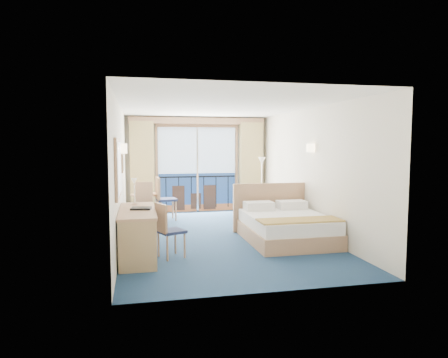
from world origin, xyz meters
TOP-DOWN VIEW (x-y plane):
  - floor at (0.00, 0.00)m, footprint 6.50×6.50m
  - room_walls at (0.00, 0.00)m, footprint 4.04×6.54m
  - balcony_door at (-0.01, 3.22)m, footprint 2.36×0.03m
  - curtain_left at (-1.55, 3.07)m, footprint 0.65×0.22m
  - curtain_right at (1.55, 3.07)m, footprint 0.65×0.22m
  - pelmet at (0.00, 3.10)m, footprint 3.80×0.25m
  - mirror at (-1.97, -1.50)m, footprint 0.05×1.25m
  - wall_print at (-1.97, 0.45)m, footprint 0.04×0.42m
  - sconce_left at (-1.94, -0.60)m, footprint 0.18×0.18m
  - sconce_right at (1.94, -0.15)m, footprint 0.18×0.18m
  - bed at (1.20, -0.64)m, footprint 1.70×2.02m
  - nightstand at (1.77, 0.87)m, footprint 0.41×0.39m
  - phone at (1.79, 0.85)m, footprint 0.20×0.18m
  - armchair at (1.37, 2.15)m, footprint 0.97×0.97m
  - floor_lamp at (1.59, 2.15)m, footprint 0.22×0.22m
  - desk at (-1.69, -1.69)m, footprint 0.60×1.76m
  - desk_chair at (-1.20, -1.38)m, footprint 0.54×0.53m
  - folder at (-1.62, -1.20)m, footprint 0.37×0.30m
  - desk_lamp at (-1.74, -0.58)m, footprint 0.12×0.12m
  - round_table at (-1.49, 2.27)m, footprint 0.73×0.73m
  - table_chair_a at (-1.06, 2.06)m, footprint 0.53×0.52m
  - table_chair_b at (-1.55, 1.80)m, footprint 0.51×0.52m

SIDE VIEW (x-z plane):
  - floor at x=0.00m, z-range 0.00..0.00m
  - nightstand at x=1.77m, z-range 0.00..0.54m
  - bed at x=1.20m, z-range -0.23..0.83m
  - armchair at x=1.37m, z-range 0.00..0.64m
  - desk at x=-1.69m, z-range 0.04..0.87m
  - round_table at x=-1.49m, z-range 0.17..0.83m
  - desk_chair at x=-1.20m, z-range 0.06..1.00m
  - table_chair_b at x=-1.55m, z-range 0.06..1.07m
  - phone at x=1.79m, z-range 0.54..0.61m
  - table_chair_a at x=-1.06m, z-range 0.07..1.16m
  - folder at x=-1.62m, z-range 0.82..0.85m
  - balcony_door at x=-0.01m, z-range -0.12..2.40m
  - desk_lamp at x=-1.74m, z-range 0.94..1.40m
  - floor_lamp at x=1.59m, z-range 0.41..1.99m
  - curtain_left at x=-1.55m, z-range 0.00..2.55m
  - curtain_right at x=1.55m, z-range 0.00..2.55m
  - mirror at x=-1.97m, z-range 1.08..2.03m
  - wall_print at x=-1.97m, z-range 1.34..1.86m
  - room_walls at x=0.00m, z-range 0.42..3.14m
  - sconce_left at x=-1.94m, z-range 1.76..1.94m
  - sconce_right at x=1.94m, z-range 1.76..1.94m
  - pelmet at x=0.00m, z-range 2.49..2.67m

